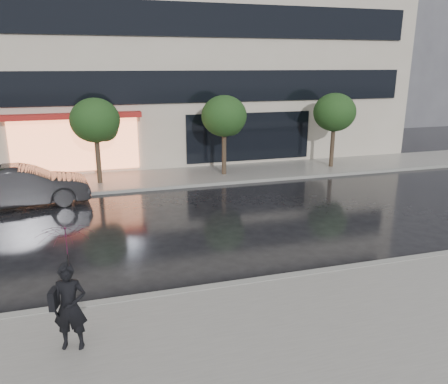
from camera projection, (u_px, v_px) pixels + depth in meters
name	position (u px, v px, depth m)	size (l,w,h in m)	color
ground	(222.00, 270.00, 11.88)	(120.00, 120.00, 0.00)	black
sidewalk_near	(267.00, 337.00, 8.87)	(60.00, 4.50, 0.12)	slate
sidewalk_far	(164.00, 178.00, 21.29)	(60.00, 3.50, 0.12)	slate
curb_near	(234.00, 285.00, 10.94)	(60.00, 0.25, 0.14)	gray
curb_far	(170.00, 187.00, 19.68)	(60.00, 0.25, 0.14)	gray
office_building	(138.00, 1.00, 25.88)	(30.00, 12.76, 18.00)	#BFB2A1
bg_building_right	(398.00, 36.00, 42.46)	(12.00, 12.00, 16.00)	#4C4C54
tree_mid_west	(97.00, 122.00, 19.49)	(2.20, 2.20, 3.99)	#33261C
tree_mid_east	(225.00, 117.00, 21.12)	(2.20, 2.20, 3.99)	#33261C
tree_far_east	(335.00, 114.00, 22.75)	(2.20, 2.20, 3.99)	#33261C
parked_car	(24.00, 186.00, 17.07)	(1.70, 4.88, 1.61)	black
pedestrian_with_umbrella	(68.00, 269.00, 8.02)	(1.22, 1.24, 2.51)	black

